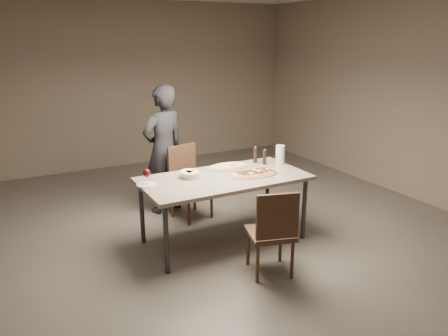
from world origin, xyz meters
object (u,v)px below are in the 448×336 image
ham_pizza (228,166)px  pepper_mill_left (264,157)px  carafe (280,155)px  diner (164,150)px  bread_basket (189,174)px  zucchini_pizza (255,173)px  dining_table (224,182)px  chair_near (273,229)px  chair_far (187,178)px

ham_pizza → pepper_mill_left: size_ratio=2.73×
carafe → diner: 1.49m
bread_basket → carafe: 1.17m
diner → pepper_mill_left: bearing=116.5°
zucchini_pizza → diner: (-0.60, 1.24, 0.06)m
dining_table → zucchini_pizza: bearing=-14.1°
bread_basket → chair_near: (0.38, -1.04, -0.31)m
bread_basket → chair_far: (0.27, 0.70, -0.29)m
dining_table → chair_near: 0.91m
pepper_mill_left → diner: bearing=133.9°
zucchini_pizza → ham_pizza: (-0.15, 0.37, -0.00)m
ham_pizza → chair_far: (-0.27, 0.57, -0.26)m
chair_near → carafe: bearing=68.8°
dining_table → chair_near: size_ratio=2.06×
bread_basket → pepper_mill_left: bearing=3.1°
ham_pizza → chair_far: size_ratio=0.56×
carafe → chair_near: 1.35m
zucchini_pizza → carafe: size_ratio=2.50×
ham_pizza → diner: bearing=134.7°
ham_pizza → chair_near: chair_near is taller
chair_near → diner: (-0.30, 2.04, 0.33)m
ham_pizza → bread_basket: (-0.53, -0.13, 0.03)m
dining_table → zucchini_pizza: (0.35, -0.09, 0.07)m
chair_far → diner: size_ratio=0.55×
chair_far → carafe: bearing=129.2°
zucchini_pizza → chair_far: (-0.42, 0.93, -0.26)m
dining_table → zucchini_pizza: 0.36m
zucchini_pizza → diner: diner is taller
ham_pizza → bread_basket: bearing=-149.3°
dining_table → chair_far: size_ratio=1.98×
ham_pizza → pepper_mill_left: bearing=8.0°
diner → chair_near: bearing=81.1°
dining_table → ham_pizza: bearing=55.0°
ham_pizza → carafe: (0.63, -0.14, 0.10)m
ham_pizza → dining_table: bearing=-107.7°
chair_far → ham_pizza: bearing=102.5°
dining_table → diner: size_ratio=1.09×
carafe → diner: (-1.09, 1.01, -0.04)m
bread_basket → diner: 1.00m
pepper_mill_left → chair_near: (-0.61, -1.09, -0.35)m
chair_near → dining_table: bearing=109.1°
pepper_mill_left → zucchini_pizza: bearing=-136.4°
chair_near → diner: 2.09m
dining_table → carafe: 0.86m
zucchini_pizza → pepper_mill_left: 0.43m
zucchini_pizza → carafe: (0.48, 0.23, 0.09)m
chair_near → chair_far: (-0.11, 1.73, 0.02)m
bread_basket → pepper_mill_left: size_ratio=1.15×
pepper_mill_left → chair_near: pepper_mill_left is taller
zucchini_pizza → pepper_mill_left: size_ratio=2.98×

